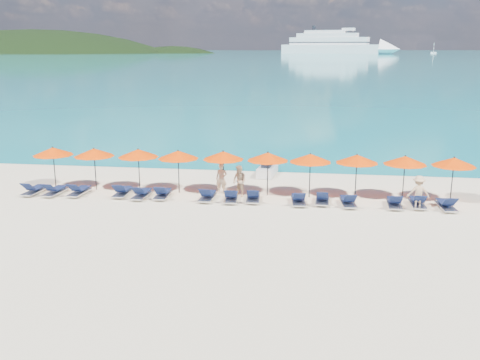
# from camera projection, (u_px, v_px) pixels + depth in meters

# --- Properties ---
(ground) EXTENTS (1400.00, 1400.00, 0.00)m
(ground) POSITION_uv_depth(u_px,v_px,m) (231.00, 224.00, 22.93)
(ground) COLOR beige
(sea) EXTENTS (1600.00, 1300.00, 0.01)m
(sea) POSITION_uv_depth(u_px,v_px,m) (312.00, 52.00, 657.18)
(sea) COLOR #1FA9B2
(sea) RESTS_ON ground
(headland_main) EXTENTS (374.00, 242.00, 126.50)m
(headland_main) POSITION_uv_depth(u_px,v_px,m) (37.00, 89.00, 590.60)
(headland_main) COLOR black
(headland_main) RESTS_ON ground
(headland_small) EXTENTS (162.00, 126.00, 85.50)m
(headland_small) POSITION_uv_depth(u_px,v_px,m) (174.00, 86.00, 589.35)
(headland_small) COLOR black
(headland_small) RESTS_ON ground
(cruise_ship) EXTENTS (119.40, 50.66, 33.06)m
(cruise_ship) POSITION_uv_depth(u_px,v_px,m) (341.00, 45.00, 537.89)
(cruise_ship) COLOR white
(cruise_ship) RESTS_ON ground
(sailboat_near) EXTENTS (5.87, 1.96, 10.76)m
(sailboat_near) POSITION_uv_depth(u_px,v_px,m) (433.00, 52.00, 562.35)
(sailboat_near) COLOR white
(sailboat_near) RESTS_ON ground
(jetski) EXTENTS (1.13, 2.43, 0.84)m
(jetski) POSITION_uv_depth(u_px,v_px,m) (267.00, 170.00, 31.50)
(jetski) COLOR silver
(jetski) RESTS_ON ground
(beachgoer_a) EXTENTS (0.58, 0.38, 1.59)m
(beachgoer_a) POSITION_uv_depth(u_px,v_px,m) (221.00, 179.00, 27.44)
(beachgoer_a) COLOR #DCB082
(beachgoer_a) RESTS_ON ground
(beachgoer_b) EXTENTS (0.88, 0.84, 1.59)m
(beachgoer_b) POSITION_uv_depth(u_px,v_px,m) (239.00, 181.00, 27.00)
(beachgoer_b) COLOR #DCB082
(beachgoer_b) RESTS_ON ground
(beachgoer_c) EXTENTS (1.03, 0.48, 1.59)m
(beachgoer_c) POSITION_uv_depth(u_px,v_px,m) (418.00, 192.00, 24.89)
(beachgoer_c) COLOR #DCB082
(beachgoer_c) RESTS_ON ground
(umbrella_0) EXTENTS (2.10, 2.10, 2.28)m
(umbrella_0) POSITION_uv_depth(u_px,v_px,m) (53.00, 151.00, 28.21)
(umbrella_0) COLOR black
(umbrella_0) RESTS_ON ground
(umbrella_1) EXTENTS (2.10, 2.10, 2.28)m
(umbrella_1) POSITION_uv_depth(u_px,v_px,m) (94.00, 152.00, 27.93)
(umbrella_1) COLOR black
(umbrella_1) RESTS_ON ground
(umbrella_2) EXTENTS (2.10, 2.10, 2.28)m
(umbrella_2) POSITION_uv_depth(u_px,v_px,m) (138.00, 153.00, 27.72)
(umbrella_2) COLOR black
(umbrella_2) RESTS_ON ground
(umbrella_3) EXTENTS (2.10, 2.10, 2.28)m
(umbrella_3) POSITION_uv_depth(u_px,v_px,m) (178.00, 155.00, 27.34)
(umbrella_3) COLOR black
(umbrella_3) RESTS_ON ground
(umbrella_4) EXTENTS (2.10, 2.10, 2.28)m
(umbrella_4) POSITION_uv_depth(u_px,v_px,m) (223.00, 155.00, 27.16)
(umbrella_4) COLOR black
(umbrella_4) RESTS_ON ground
(umbrella_5) EXTENTS (2.10, 2.10, 2.28)m
(umbrella_5) POSITION_uv_depth(u_px,v_px,m) (268.00, 157.00, 26.87)
(umbrella_5) COLOR black
(umbrella_5) RESTS_ON ground
(umbrella_6) EXTENTS (2.10, 2.10, 2.28)m
(umbrella_6) POSITION_uv_depth(u_px,v_px,m) (310.00, 158.00, 26.54)
(umbrella_6) COLOR black
(umbrella_6) RESTS_ON ground
(umbrella_7) EXTENTS (2.10, 2.10, 2.28)m
(umbrella_7) POSITION_uv_depth(u_px,v_px,m) (357.00, 159.00, 26.33)
(umbrella_7) COLOR black
(umbrella_7) RESTS_ON ground
(umbrella_8) EXTENTS (2.10, 2.10, 2.28)m
(umbrella_8) POSITION_uv_depth(u_px,v_px,m) (405.00, 160.00, 26.00)
(umbrella_8) COLOR black
(umbrella_8) RESTS_ON ground
(umbrella_9) EXTENTS (2.10, 2.10, 2.28)m
(umbrella_9) POSITION_uv_depth(u_px,v_px,m) (454.00, 162.00, 25.65)
(umbrella_9) COLOR black
(umbrella_9) RESTS_ON ground
(lounger_0) EXTENTS (0.72, 1.73, 0.66)m
(lounger_0) POSITION_uv_depth(u_px,v_px,m) (34.00, 190.00, 27.49)
(lounger_0) COLOR silver
(lounger_0) RESTS_ON ground
(lounger_1) EXTENTS (0.74, 1.74, 0.66)m
(lounger_1) POSITION_uv_depth(u_px,v_px,m) (55.00, 191.00, 27.34)
(lounger_1) COLOR silver
(lounger_1) RESTS_ON ground
(lounger_2) EXTENTS (0.73, 1.74, 0.66)m
(lounger_2) POSITION_uv_depth(u_px,v_px,m) (79.00, 191.00, 27.31)
(lounger_2) COLOR silver
(lounger_2) RESTS_ON ground
(lounger_3) EXTENTS (0.67, 1.72, 0.66)m
(lounger_3) POSITION_uv_depth(u_px,v_px,m) (122.00, 191.00, 27.17)
(lounger_3) COLOR silver
(lounger_3) RESTS_ON ground
(lounger_4) EXTENTS (0.68, 1.72, 0.66)m
(lounger_4) POSITION_uv_depth(u_px,v_px,m) (142.00, 193.00, 26.79)
(lounger_4) COLOR silver
(lounger_4) RESTS_ON ground
(lounger_5) EXTENTS (0.68, 1.72, 0.66)m
(lounger_5) POSITION_uv_depth(u_px,v_px,m) (163.00, 193.00, 26.81)
(lounger_5) COLOR silver
(lounger_5) RESTS_ON ground
(lounger_6) EXTENTS (0.68, 1.72, 0.66)m
(lounger_6) POSITION_uv_depth(u_px,v_px,m) (208.00, 196.00, 26.42)
(lounger_6) COLOR silver
(lounger_6) RESTS_ON ground
(lounger_7) EXTENTS (0.74, 1.74, 0.66)m
(lounger_7) POSITION_uv_depth(u_px,v_px,m) (231.00, 197.00, 26.21)
(lounger_7) COLOR silver
(lounger_7) RESTS_ON ground
(lounger_8) EXTENTS (0.74, 1.74, 0.66)m
(lounger_8) POSITION_uv_depth(u_px,v_px,m) (253.00, 197.00, 26.23)
(lounger_8) COLOR silver
(lounger_8) RESTS_ON ground
(lounger_9) EXTENTS (0.78, 1.75, 0.66)m
(lounger_9) POSITION_uv_depth(u_px,v_px,m) (298.00, 199.00, 25.76)
(lounger_9) COLOR silver
(lounger_9) RESTS_ON ground
(lounger_10) EXTENTS (0.68, 1.72, 0.66)m
(lounger_10) POSITION_uv_depth(u_px,v_px,m) (322.00, 199.00, 25.87)
(lounger_10) COLOR silver
(lounger_10) RESTS_ON ground
(lounger_11) EXTENTS (0.78, 1.75, 0.66)m
(lounger_11) POSITION_uv_depth(u_px,v_px,m) (348.00, 201.00, 25.46)
(lounger_11) COLOR silver
(lounger_11) RESTS_ON ground
(lounger_12) EXTENTS (0.67, 1.72, 0.66)m
(lounger_12) POSITION_uv_depth(u_px,v_px,m) (394.00, 202.00, 25.25)
(lounger_12) COLOR silver
(lounger_12) RESTS_ON ground
(lounger_13) EXTENTS (0.63, 1.70, 0.66)m
(lounger_13) POSITION_uv_depth(u_px,v_px,m) (418.00, 202.00, 25.30)
(lounger_13) COLOR silver
(lounger_13) RESTS_ON ground
(lounger_14) EXTENTS (0.73, 1.74, 0.66)m
(lounger_14) POSITION_uv_depth(u_px,v_px,m) (446.00, 205.00, 24.90)
(lounger_14) COLOR silver
(lounger_14) RESTS_ON ground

